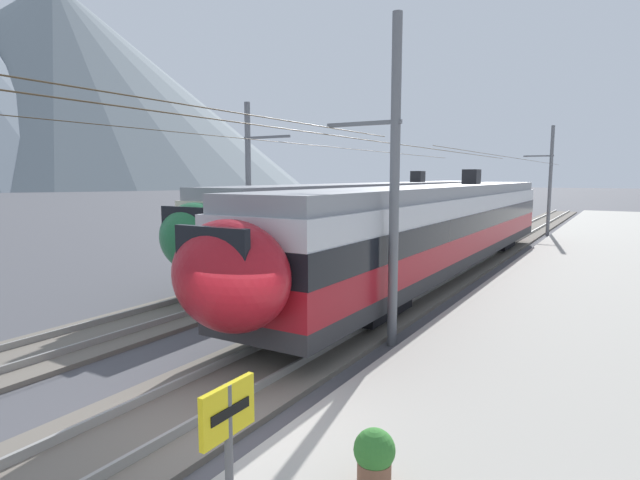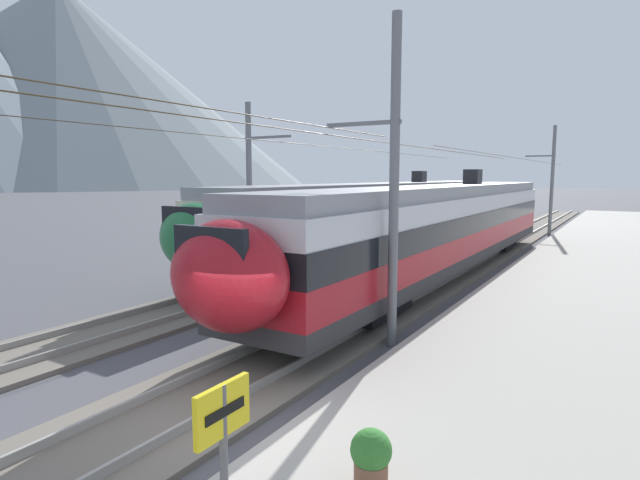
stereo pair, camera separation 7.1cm
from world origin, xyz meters
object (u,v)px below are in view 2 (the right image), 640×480
train_far_track (386,212)px  catenary_mast_far_side (252,186)px  catenary_mast_mid (390,180)px  platform_sign (223,439)px  train_near_platform (442,225)px  potted_plant_platform_edge (371,455)px  catenary_mast_east (550,179)px

train_far_track → catenary_mast_far_side: size_ratio=0.77×
catenary_mast_far_side → catenary_mast_mid: bearing=-121.7°
catenary_mast_mid → train_far_track: bearing=24.3°
catenary_mast_far_side → platform_sign: (-13.48, -10.51, -2.03)m
train_far_track → catenary_mast_far_side: bearing=169.4°
train_near_platform → catenary_mast_far_side: bearing=118.3°
platform_sign → potted_plant_platform_edge: 2.42m
catenary_mast_far_side → platform_sign: size_ratio=20.25×
catenary_mast_mid → potted_plant_platform_edge: catenary_mast_mid is taller
train_far_track → catenary_mast_east: catenary_mast_east is taller
catenary_mast_mid → catenary_mast_far_side: 10.05m
catenary_mast_mid → platform_sign: size_ratio=20.25×
train_near_platform → catenary_mast_far_side: (-3.73, 6.94, 1.60)m
catenary_mast_mid → potted_plant_platform_edge: bearing=-157.8°
catenary_mast_far_side → catenary_mast_east: bearing=-20.6°
train_far_track → catenary_mast_east: bearing=-27.2°
catenary_mast_east → catenary_mast_far_side: size_ratio=1.00×
train_near_platform → platform_sign: train_near_platform is taller
catenary_mast_east → catenary_mast_far_side: bearing=159.4°
catenary_mast_east → potted_plant_platform_edge: catenary_mast_east is taller
catenary_mast_far_side → train_near_platform: bearing=-61.7°
train_near_platform → potted_plant_platform_edge: train_near_platform is taller
catenary_mast_mid → platform_sign: (-8.20, -1.97, -2.33)m
catenary_mast_east → potted_plant_platform_edge: bearing=-175.8°
platform_sign → catenary_mast_mid: bearing=13.5°
catenary_mast_mid → platform_sign: catenary_mast_mid is taller
train_far_track → platform_sign: bearing=-159.4°
catenary_mast_mid → catenary_mast_east: catenary_mast_mid is taller
train_near_platform → train_far_track: (5.94, 5.13, 0.00)m
potted_plant_platform_edge → platform_sign: bearing=166.4°
catenary_mast_mid → platform_sign: bearing=-166.5°
potted_plant_platform_edge → train_far_track: bearing=23.7°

